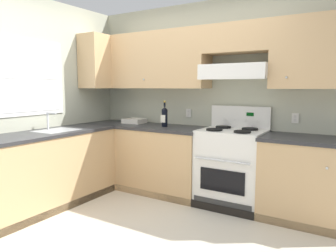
% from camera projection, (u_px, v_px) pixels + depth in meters
% --- Properties ---
extents(ground_plane, '(7.04, 7.04, 0.00)m').
position_uv_depth(ground_plane, '(125.00, 232.00, 3.15)').
color(ground_plane, beige).
extents(wall_back, '(4.68, 0.57, 2.55)m').
position_uv_depth(wall_back, '(224.00, 84.00, 4.05)').
color(wall_back, '#B7BAA3').
rests_on(wall_back, ground_plane).
extents(wall_left, '(0.47, 4.00, 2.55)m').
position_uv_depth(wall_left, '(37.00, 95.00, 4.00)').
color(wall_left, '#B7BAA3').
rests_on(wall_left, ground_plane).
extents(counter_back_run, '(3.60, 0.65, 0.91)m').
position_uv_depth(counter_back_run, '(196.00, 164.00, 4.06)').
color(counter_back_run, tan).
rests_on(counter_back_run, ground_plane).
extents(counter_left_run, '(0.63, 1.91, 1.13)m').
position_uv_depth(counter_left_run, '(42.00, 170.00, 3.74)').
color(counter_left_run, tan).
rests_on(counter_left_run, ground_plane).
extents(stove, '(0.76, 0.62, 1.20)m').
position_uv_depth(stove, '(231.00, 167.00, 3.82)').
color(stove, white).
rests_on(stove, ground_plane).
extents(wine_bottle, '(0.08, 0.08, 0.35)m').
position_uv_depth(wine_bottle, '(165.00, 116.00, 4.22)').
color(wine_bottle, black).
rests_on(wine_bottle, counter_back_run).
extents(bowl, '(0.30, 0.24, 0.07)m').
position_uv_depth(bowl, '(134.00, 122.00, 4.63)').
color(bowl, beige).
rests_on(bowl, counter_back_run).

